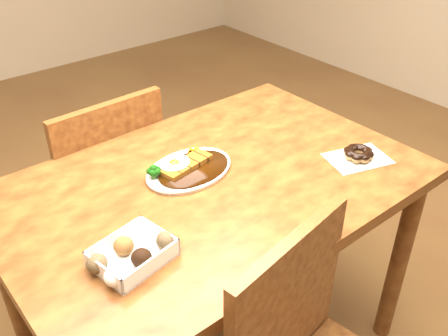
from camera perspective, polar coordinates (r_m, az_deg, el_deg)
table at (r=1.49m, az=-1.26°, el=-4.54°), size 1.20×0.80×0.75m
chair_far at (r=1.92m, az=-13.76°, el=-2.23°), size 0.43×0.43×0.87m
katsu_curry_plate at (r=1.46m, az=-4.23°, el=-0.01°), size 0.29×0.22×0.05m
donut_box at (r=1.17m, az=-10.52°, el=-9.66°), size 0.21×0.16×0.05m
pon_de_ring at (r=1.57m, az=15.12°, el=1.59°), size 0.21×0.18×0.04m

